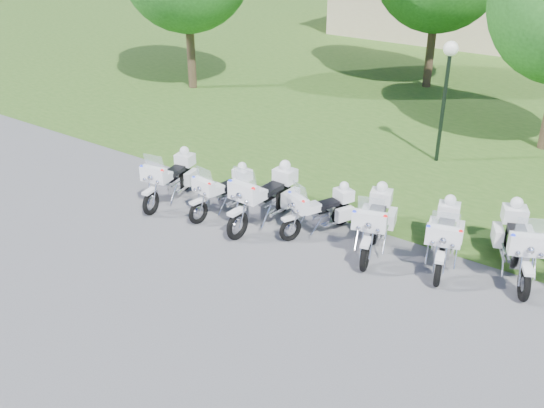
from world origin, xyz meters
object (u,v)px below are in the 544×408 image
Objects in this scene: motorcycle_0 at (171,177)px; motorcycle_3 at (321,209)px; motorcycle_5 at (445,235)px; motorcycle_6 at (518,242)px; motorcycle_1 at (224,190)px; lamp_post at (448,71)px; motorcycle_4 at (375,221)px; motorcycle_2 at (265,196)px.

motorcycle_3 is (4.27, 0.81, -0.05)m from motorcycle_0.
motorcycle_3 is 3.01m from motorcycle_5.
motorcycle_5 is at bearing -4.33° from motorcycle_6.
motorcycle_3 is (2.64, 0.54, -0.00)m from motorcycle_1.
motorcycle_3 is 0.86× the size of motorcycle_5.
motorcycle_1 is 1.07× the size of motorcycle_3.
motorcycle_6 is at bearing -53.47° from lamp_post.
motorcycle_1 reaches higher than motorcycle_3.
motorcycle_2 is at bearing -7.60° from motorcycle_4.
motorcycle_4 is (2.82, 0.44, -0.03)m from motorcycle_2.
lamp_post reaches higher than motorcycle_6.
motorcycle_5 is 0.63× the size of lamp_post.
motorcycle_6 is 0.65× the size of lamp_post.
motorcycle_2 is at bearing -5.81° from motorcycle_5.
motorcycle_5 is (4.38, 0.78, -0.06)m from motorcycle_2.
motorcycle_6 reaches higher than motorcycle_1.
motorcycle_1 is 0.58× the size of lamp_post.
motorcycle_2 is 5.99m from motorcycle_6.
motorcycle_4 is at bearing -164.46° from motorcycle_1.
motorcycle_0 is 7.36m from motorcycle_5.
motorcycle_3 is 0.54× the size of lamp_post.
motorcycle_1 is at bearing 179.07° from motorcycle_0.
motorcycle_6 is (4.44, 0.91, 0.12)m from motorcycle_3.
motorcycle_4 is at bearing -8.22° from motorcycle_6.
motorcycle_2 is at bearing 177.71° from motorcycle_0.
lamp_post is (4.89, 6.88, 2.20)m from motorcycle_0.
lamp_post is (2.02, 6.48, 2.12)m from motorcycle_2.
motorcycle_6 is (8.72, 1.72, 0.07)m from motorcycle_0.
lamp_post is (-3.83, 5.17, 2.13)m from motorcycle_6.
motorcycle_2 is at bearing -166.27° from motorcycle_1.
motorcycle_0 is 8.73m from lamp_post.
lamp_post is at bearing -135.74° from motorcycle_0.
motorcycle_0 is at bearing 34.12° from motorcycle_3.
motorcycle_6 is at bearing -164.84° from motorcycle_2.
motorcycle_5 is (1.56, 0.34, -0.02)m from motorcycle_4.
motorcycle_3 is at bearing -95.80° from lamp_post.
motorcycle_0 is 0.99× the size of motorcycle_5.
motorcycle_6 is at bearing 179.65° from motorcycle_4.
motorcycle_6 is at bearing -160.98° from motorcycle_1.
motorcycle_3 is at bearing -12.78° from motorcycle_6.
lamp_post reaches higher than motorcycle_1.
lamp_post is (-0.81, 6.04, 2.16)m from motorcycle_4.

